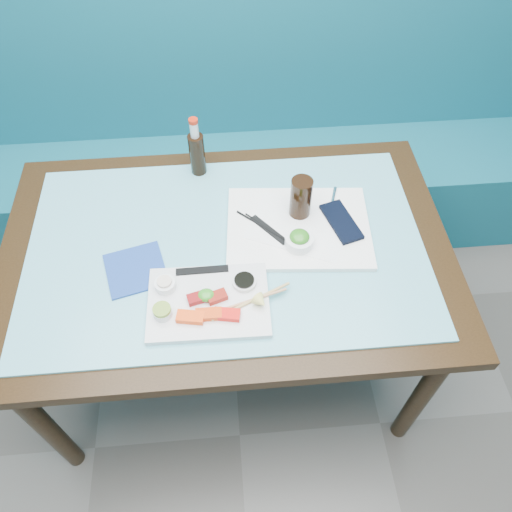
{
  "coord_description": "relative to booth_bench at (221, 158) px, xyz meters",
  "views": [
    {
      "loc": [
        0.01,
        0.49,
        1.96
      ],
      "look_at": [
        0.09,
        1.37,
        0.8
      ],
      "focal_mm": 35.0,
      "sensor_mm": 36.0,
      "label": 1
    }
  ],
  "objects": [
    {
      "name": "wasabi_fill",
      "position": [
        -0.18,
        -1.08,
        0.43
      ],
      "size": [
        0.06,
        0.06,
        0.01
      ],
      "primitive_type": "cylinder",
      "rotation": [
        0.0,
        0.0,
        -0.13
      ],
      "color": "olive",
      "rests_on": "ramekin_wasabi"
    },
    {
      "name": "soy_fill",
      "position": [
        0.05,
        -0.99,
        0.42
      ],
      "size": [
        0.07,
        0.07,
        0.01
      ],
      "primitive_type": "cylinder",
      "rotation": [
        0.0,
        0.0,
        -0.21
      ],
      "color": "black",
      "rests_on": "soy_dish"
    },
    {
      "name": "cola_bottle_cap",
      "position": [
        -0.08,
        -0.5,
        0.6
      ],
      "size": [
        0.03,
        0.03,
        0.01
      ],
      "primitive_type": "cylinder",
      "rotation": [
        0.0,
        0.0,
        -0.15
      ],
      "color": "#B7200B",
      "rests_on": "cola_bottle_neck"
    },
    {
      "name": "soy_dish",
      "position": [
        0.05,
        -0.99,
        0.41
      ],
      "size": [
        0.08,
        0.08,
        0.01
      ],
      "primitive_type": "cylinder",
      "rotation": [
        0.0,
        0.0,
        0.21
      ],
      "color": "silver",
      "rests_on": "sashimi_plate"
    },
    {
      "name": "cola_bottle_body",
      "position": [
        -0.08,
        -0.5,
        0.46
      ],
      "size": [
        0.07,
        0.07,
        0.15
      ],
      "primitive_type": "cylinder",
      "rotation": [
        0.0,
        0.0,
        -0.32
      ],
      "color": "black",
      "rests_on": "glass_top"
    },
    {
      "name": "tuna_right",
      "position": [
        -0.03,
        -1.04,
        0.41
      ],
      "size": [
        0.06,
        0.05,
        0.02
      ],
      "primitive_type": "cube",
      "rotation": [
        0.0,
        0.0,
        0.33
      ],
      "color": "maroon",
      "rests_on": "sashimi_plate"
    },
    {
      "name": "navy_pouch",
      "position": [
        0.37,
        -0.79,
        0.41
      ],
      "size": [
        0.12,
        0.18,
        0.01
      ],
      "primitive_type": "cube",
      "rotation": [
        0.0,
        0.0,
        0.29
      ],
      "color": "black",
      "rests_on": "serving_tray"
    },
    {
      "name": "tuna_left",
      "position": [
        -0.09,
        -1.04,
        0.41
      ],
      "size": [
        0.06,
        0.05,
        0.02
      ],
      "primitive_type": "cube",
      "rotation": [
        0.0,
        0.0,
        0.25
      ],
      "color": "maroon",
      "rests_on": "sashimi_plate"
    },
    {
      "name": "black_chopstick_b",
      "position": [
        0.14,
        -0.8,
        0.4
      ],
      "size": [
        0.15,
        0.15,
        0.01
      ],
      "primitive_type": "cylinder",
      "rotation": [
        1.57,
        0.0,
        0.77
      ],
      "color": "black",
      "rests_on": "serving_tray"
    },
    {
      "name": "salmon_mid",
      "position": [
        -0.06,
        -1.09,
        0.41
      ],
      "size": [
        0.07,
        0.04,
        0.02
      ],
      "primitive_type": "cube",
      "rotation": [
        0.0,
        0.0,
        -0.01
      ],
      "color": "#E53B09",
      "rests_on": "sashimi_plate"
    },
    {
      "name": "blue_napkin",
      "position": [
        -0.27,
        -0.91,
        0.39
      ],
      "size": [
        0.21,
        0.21,
        0.01
      ],
      "primitive_type": "cube",
      "rotation": [
        0.0,
        0.0,
        0.25
      ],
      "color": "navy",
      "rests_on": "glass_top"
    },
    {
      "name": "ramekin_ginger",
      "position": [
        -0.18,
        -0.99,
        0.41
      ],
      "size": [
        0.08,
        0.08,
        0.02
      ],
      "primitive_type": "cylinder",
      "rotation": [
        0.0,
        0.0,
        0.41
      ],
      "color": "white",
      "rests_on": "sashimi_plate"
    },
    {
      "name": "salmon_left",
      "position": [
        -0.11,
        -1.1,
        0.41
      ],
      "size": [
        0.08,
        0.05,
        0.02
      ],
      "primitive_type": "cube",
      "rotation": [
        0.0,
        0.0,
        -0.18
      ],
      "color": "#FF440A",
      "rests_on": "sashimi_plate"
    },
    {
      "name": "booth_bench",
      "position": [
        0.0,
        0.0,
        0.0
      ],
      "size": [
        3.0,
        0.56,
        1.17
      ],
      "color": "#105A6B",
      "rests_on": "ground"
    },
    {
      "name": "cola_bottle_neck",
      "position": [
        -0.08,
        -0.5,
        0.56
      ],
      "size": [
        0.04,
        0.04,
        0.05
      ],
      "primitive_type": "cylinder",
      "rotation": [
        0.0,
        0.0,
        0.41
      ],
      "color": "silver",
      "rests_on": "cola_bottle_body"
    },
    {
      "name": "ramekin_wasabi",
      "position": [
        -0.18,
        -1.08,
        0.41
      ],
      "size": [
        0.06,
        0.06,
        0.02
      ],
      "primitive_type": "cylinder",
      "rotation": [
        0.0,
        0.0,
        -0.09
      ],
      "color": "white",
      "rests_on": "sashimi_plate"
    },
    {
      "name": "dining_table",
      "position": [
        0.0,
        -0.84,
        0.29
      ],
      "size": [
        1.4,
        0.9,
        0.75
      ],
      "color": "black",
      "rests_on": "ground"
    },
    {
      "name": "sashimi_plate",
      "position": [
        -0.06,
        -1.04,
        0.39
      ],
      "size": [
        0.34,
        0.25,
        0.02
      ],
      "primitive_type": "cube",
      "rotation": [
        0.0,
        0.0,
        -0.02
      ],
      "color": "silver",
      "rests_on": "glass_top"
    },
    {
      "name": "seaweed_salad",
      "position": [
        0.22,
        -0.87,
        0.44
      ],
      "size": [
        0.08,
        0.08,
        0.03
      ],
      "primitive_type": "ellipsoid",
      "rotation": [
        0.0,
        0.0,
        -0.36
      ],
      "color": "#2A751B",
      "rests_on": "seaweed_bowl"
    },
    {
      "name": "wooden_chopstick_a",
      "position": [
        0.05,
        -1.06,
        0.4
      ],
      "size": [
        0.23,
        0.07,
        0.01
      ],
      "primitive_type": "cylinder",
      "rotation": [
        1.57,
        0.0,
        -1.29
      ],
      "color": "tan",
      "rests_on": "sashimi_plate"
    },
    {
      "name": "chopstick_sleeve",
      "position": [
        -0.07,
        -0.94,
        0.4
      ],
      "size": [
        0.15,
        0.03,
        0.0
      ],
      "primitive_type": "cube",
      "rotation": [
        0.0,
        0.0,
        0.01
      ],
      "color": "black",
      "rests_on": "sashimi_plate"
    },
    {
      "name": "ginger_fill",
      "position": [
        -0.18,
        -0.99,
        0.43
      ],
      "size": [
        0.05,
        0.05,
        0.01
      ],
      "primitive_type": "cylinder",
      "rotation": [
        0.0,
        0.0,
        0.35
      ],
      "color": "beige",
      "rests_on": "ramekin_ginger"
    },
    {
      "name": "tray_sleeve",
      "position": [
        0.14,
        -0.8,
        0.4
      ],
      "size": [
        0.11,
        0.13,
        0.0
      ],
      "primitive_type": "cube",
      "rotation": [
        0.0,
        0.0,
        0.68
      ],
      "color": "black",
      "rests_on": "serving_tray"
    },
    {
      "name": "seaweed_bowl",
      "position": [
        0.22,
        -0.87,
        0.42
      ],
      "size": [
        0.11,
        0.11,
        0.03
      ],
      "primitive_type": "cylinder",
      "rotation": [
        0.0,
        0.0,
        -0.32
      ],
      "color": "white",
      "rests_on": "serving_tray"
    },
    {
      "name": "salmon_right",
      "position": [
        -0.01,
        -1.1,
        0.41
      ],
      "size": [
        0.08,
        0.05,
        0.02
      ],
      "primitive_type": "cube",
      "rotation": [
        0.0,
        0.0,
        -0.19
      ],
      "color": "red",
      "rests_on": "sashimi_plate"
    },
    {
      "name": "paper_placemat",
      "position": [
        0.23,
        -0.79,
        0.4
      ],
      "size": [
        0.36,
        0.32,
        0.0
      ],
      "primitive_type": "cube",
      "rotation": [
        0.0,
        0.0,
        -0.43
      ],
      "color": "white",
      "rests_on": "serving_tray"
    },
    {
      "name": "wooden_chopstick_b",
      "position": [
        0.06,
        -1.06,
        0.41
      ],
      "size": [
        0.23,
        0.11,
        0.01
      ],
      "primitive_type": "cylinder",
      "rotation": [
        1.57,
        0.0,
        -1.14
      ],
      "color": "tan",
      "rests_on": "sashimi_plate"
    },
    {
      "name": "lemon_wedge",
      "position": [
        0.09,
        -1.07,
        0.42
      ],
      "size": [
        0.05,
        0.05,
        0.04
      ],
      "primitive_type": "cone",
      "rotation": [
        1.57,
        0.0,
        0.62
      ],
      "color": "#FFF278",
      "rests_on": "sashimi_plate"
    },
    {
      "name": "black_chopstick_a",
      "position": [
        0.13,
        -0.8,
        0.4
      ],
      "size": [
        0.18,
        0.17,
        0.01
      ],
      "primitive_type": "cylinder",
      "rotation": [
        1.57,
        0.0,
        0.81
      ],
      "color": "black",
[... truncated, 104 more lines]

